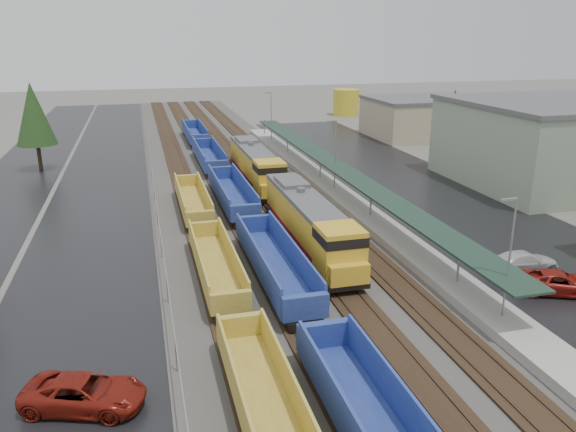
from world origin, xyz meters
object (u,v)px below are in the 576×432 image
at_px(storage_tank, 346,102).
at_px(parked_car_west_c, 84,393).
at_px(locomotive_lead, 310,223).
at_px(well_string_yellow, 267,407).
at_px(parked_car_east_c, 524,262).
at_px(well_string_blue, 249,223).
at_px(locomotive_trail, 256,165).
at_px(parked_car_east_b, 559,283).

relative_size(storage_tank, parked_car_west_c, 0.97).
xyz_separation_m(locomotive_lead, well_string_yellow, (-8.00, -19.91, -1.22)).
bearing_deg(parked_car_east_c, well_string_blue, 57.01).
xyz_separation_m(locomotive_trail, parked_car_east_c, (13.98, -28.86, -1.61)).
relative_size(locomotive_trail, parked_car_east_c, 3.81).
bearing_deg(well_string_yellow, storage_tank, 67.67).
height_order(locomotive_trail, parked_car_east_c, locomotive_trail).
bearing_deg(parked_car_east_b, parked_car_east_c, 21.93).
relative_size(parked_car_west_c, parked_car_east_b, 1.04).
height_order(well_string_yellow, parked_car_west_c, well_string_yellow).
bearing_deg(parked_car_east_b, storage_tank, 12.10).
distance_m(storage_tank, parked_car_west_c, 100.50).
bearing_deg(parked_car_west_c, parked_car_east_c, -55.30).
bearing_deg(storage_tank, well_string_blue, -116.52).
relative_size(well_string_blue, parked_car_east_c, 21.23).
distance_m(locomotive_trail, parked_car_east_c, 32.11).
bearing_deg(well_string_yellow, parked_car_west_c, 155.22).
distance_m(well_string_blue, storage_tank, 76.56).
bearing_deg(well_string_blue, parked_car_east_b, -41.99).
bearing_deg(parked_car_east_b, locomotive_lead, 73.21).
bearing_deg(parked_car_east_c, storage_tank, -9.72).
bearing_deg(well_string_yellow, locomotive_lead, 68.11).
bearing_deg(locomotive_trail, well_string_blue, -103.66).
relative_size(locomotive_lead, well_string_blue, 0.18).
bearing_deg(well_string_blue, locomotive_trail, 76.34).
height_order(storage_tank, parked_car_west_c, storage_tank).
bearing_deg(storage_tank, locomotive_lead, -112.45).
distance_m(well_string_yellow, well_string_blue, 24.78).
distance_m(well_string_yellow, parked_car_west_c, 8.64).
bearing_deg(parked_car_east_c, parked_car_east_b, -179.44).
bearing_deg(locomotive_lead, locomotive_trail, 90.00).
relative_size(locomotive_trail, well_string_blue, 0.18).
height_order(well_string_yellow, parked_car_east_c, well_string_yellow).
height_order(locomotive_lead, parked_car_east_c, locomotive_lead).
bearing_deg(parked_car_east_c, parked_car_west_c, 107.40).
bearing_deg(locomotive_lead, parked_car_east_b, -39.77).
bearing_deg(well_string_yellow, locomotive_trail, 78.94).
bearing_deg(well_string_blue, parked_car_east_c, -34.60).
distance_m(well_string_yellow, parked_car_east_b, 23.45).
xyz_separation_m(parked_car_west_c, parked_car_east_b, (29.75, 4.71, -0.03)).
distance_m(locomotive_lead, parked_car_east_b, 18.17).
bearing_deg(parked_car_west_c, well_string_blue, -10.69).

